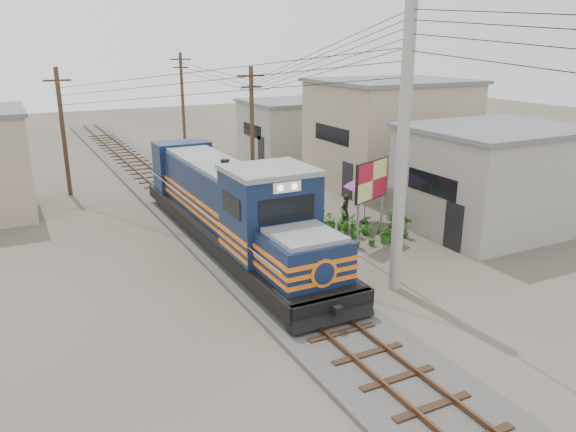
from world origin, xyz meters
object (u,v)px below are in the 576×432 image
locomotive (232,208)px  billboard (372,182)px  market_umbrella (366,181)px  vendor (345,211)px

locomotive → billboard: locomotive is taller
market_umbrella → vendor: market_umbrella is taller
billboard → locomotive: bearing=135.9°
locomotive → vendor: locomotive is taller
billboard → vendor: billboard is taller
locomotive → market_umbrella: size_ratio=6.06×
locomotive → vendor: (5.60, 0.07, -0.94)m
billboard → market_umbrella: billboard is taller
market_umbrella → locomotive: bearing=-178.2°
billboard → market_umbrella: (1.33, 2.32, -0.62)m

